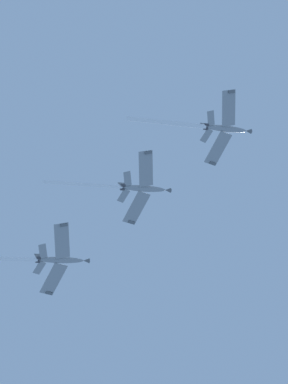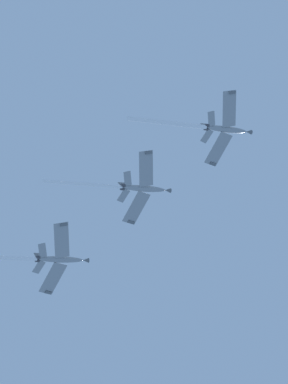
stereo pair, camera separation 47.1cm
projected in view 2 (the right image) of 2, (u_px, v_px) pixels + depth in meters
The scene contains 3 objects.
jet_lead at pixel (206, 127), 173.66m from camera, with size 22.54×27.76×14.71m.
jet_second at pixel (131, 188), 173.53m from camera, with size 21.72×26.97×14.09m.
jet_third at pixel (42, 259), 170.59m from camera, with size 21.59×27.15×14.44m.
Camera 2 is at (-31.42, 22.44, 1.71)m, focal length 66.23 mm.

